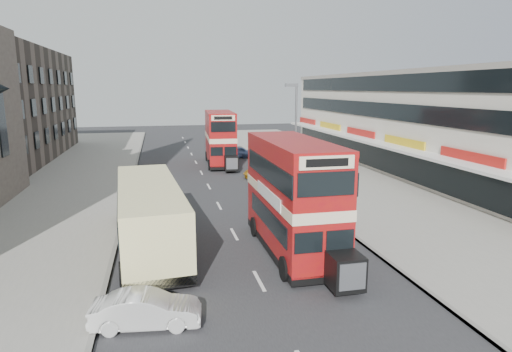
{
  "coord_description": "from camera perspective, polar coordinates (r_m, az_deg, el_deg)",
  "views": [
    {
      "loc": [
        -3.79,
        -14.37,
        7.79
      ],
      "look_at": [
        0.76,
        5.98,
        3.59
      ],
      "focal_mm": 30.76,
      "sensor_mm": 36.0,
      "label": 1
    }
  ],
  "objects": [
    {
      "name": "pavement_left",
      "position": [
        36.17,
        -25.41,
        -2.05
      ],
      "size": [
        12.0,
        90.0,
        0.15
      ],
      "primitive_type": "cube",
      "color": "gray",
      "rests_on": "ground"
    },
    {
      "name": "pedestrian_near",
      "position": [
        32.24,
        9.17,
        -1.02
      ],
      "size": [
        0.7,
        0.69,
        1.6
      ],
      "primitive_type": "imported",
      "rotation": [
        0.0,
        0.0,
        3.9
      ],
      "color": "gray",
      "rests_on": "pavement_right"
    },
    {
      "name": "kerb_left",
      "position": [
        35.3,
        -16.05,
        -1.69
      ],
      "size": [
        0.2,
        90.0,
        0.16
      ],
      "primitive_type": "cube",
      "color": "gray",
      "rests_on": "ground"
    },
    {
      "name": "kerb_right",
      "position": [
        36.59,
        3.37,
        -0.81
      ],
      "size": [
        0.2,
        90.0,
        0.16
      ],
      "primitive_type": "cube",
      "color": "gray",
      "rests_on": "ground"
    },
    {
      "name": "cyclist",
      "position": [
        34.69,
        0.65,
        -0.39
      ],
      "size": [
        0.89,
        1.98,
        2.14
      ],
      "rotation": [
        0.0,
        0.0,
        0.12
      ],
      "color": "gray",
      "rests_on": "ground"
    },
    {
      "name": "bus_second",
      "position": [
        45.1,
        -4.68,
        4.95
      ],
      "size": [
        3.12,
        9.68,
        5.26
      ],
      "rotation": [
        0.0,
        0.0,
        3.08
      ],
      "color": "black",
      "rests_on": "ground"
    },
    {
      "name": "road_surface",
      "position": [
        35.45,
        -6.16,
        -1.37
      ],
      "size": [
        12.0,
        90.0,
        0.01
      ],
      "primitive_type": "cube",
      "color": "#28282B",
      "rests_on": "ground"
    },
    {
      "name": "pavement_right",
      "position": [
        38.61,
        11.82,
        -0.39
      ],
      "size": [
        12.0,
        90.0,
        0.15
      ],
      "primitive_type": "cube",
      "color": "gray",
      "rests_on": "ground"
    },
    {
      "name": "ground",
      "position": [
        16.78,
        2.0,
        -16.29
      ],
      "size": [
        160.0,
        160.0,
        0.0
      ],
      "primitive_type": "plane",
      "color": "#28282B",
      "rests_on": "ground"
    },
    {
      "name": "car_right_b",
      "position": [
        38.53,
        1.27,
        0.56
      ],
      "size": [
        4.15,
        2.23,
        1.11
      ],
      "primitive_type": "imported",
      "rotation": [
        0.0,
        0.0,
        -1.47
      ],
      "color": "#C58C13",
      "rests_on": "ground"
    },
    {
      "name": "street_lamp",
      "position": [
        34.11,
        5.08,
        6.29
      ],
      "size": [
        1.0,
        0.2,
        8.12
      ],
      "color": "slate",
      "rests_on": "ground"
    },
    {
      "name": "car_right_a",
      "position": [
        32.89,
        4.18,
        -1.16
      ],
      "size": [
        4.77,
        2.39,
        1.33
      ],
      "primitive_type": "imported",
      "rotation": [
        0.0,
        0.0,
        -1.69
      ],
      "color": "maroon",
      "rests_on": "ground"
    },
    {
      "name": "car_left_front",
      "position": [
        15.58,
        -14.08,
        -16.51
      ],
      "size": [
        3.71,
        1.66,
        1.18
      ],
      "primitive_type": "imported",
      "rotation": [
        0.0,
        0.0,
        1.45
      ],
      "color": "silver",
      "rests_on": "ground"
    },
    {
      "name": "car_right_c",
      "position": [
        49.6,
        -2.75,
        3.09
      ],
      "size": [
        3.82,
        1.67,
        1.28
      ],
      "primitive_type": "imported",
      "rotation": [
        0.0,
        0.0,
        -1.61
      ],
      "color": "#5574AA",
      "rests_on": "ground"
    },
    {
      "name": "commercial_row",
      "position": [
        43.54,
        20.61,
        6.59
      ],
      "size": [
        9.9,
        46.2,
        9.3
      ],
      "color": "beige",
      "rests_on": "ground"
    },
    {
      "name": "bus_main",
      "position": [
        20.78,
        4.86,
        -2.66
      ],
      "size": [
        2.65,
        9.53,
        5.25
      ],
      "rotation": [
        0.0,
        0.0,
        3.14
      ],
      "color": "black",
      "rests_on": "ground"
    },
    {
      "name": "coach",
      "position": [
        22.32,
        -13.71,
        -4.67
      ],
      "size": [
        3.68,
        11.35,
        2.96
      ],
      "rotation": [
        0.0,
        0.0,
        0.08
      ],
      "color": "black",
      "rests_on": "ground"
    }
  ]
}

